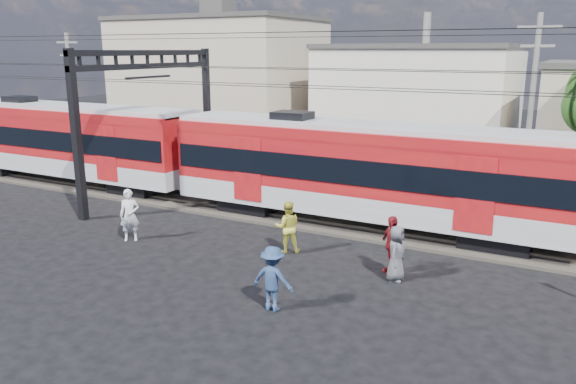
{
  "coord_description": "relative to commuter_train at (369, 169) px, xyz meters",
  "views": [
    {
      "loc": [
        8.17,
        -12.49,
        6.94
      ],
      "look_at": [
        -1.06,
        5.0,
        1.91
      ],
      "focal_mm": 35.0,
      "sensor_mm": 36.0,
      "label": 1
    }
  ],
  "objects": [
    {
      "name": "pedestrian_b",
      "position": [
        -1.54,
        -3.97,
        -1.47
      ],
      "size": [
        1.14,
        1.07,
        1.86
      ],
      "primitive_type": "imported",
      "rotation": [
        0.0,
        0.0,
        3.68
      ],
      "color": "gold",
      "rests_on": "ground"
    },
    {
      "name": "building_west",
      "position": [
        -17.96,
        16.0,
        2.25
      ],
      "size": [
        14.28,
        10.2,
        9.3
      ],
      "color": "tan",
      "rests_on": "ground"
    },
    {
      "name": "pedestrian_e",
      "position": [
        2.59,
        -4.61,
        -1.52
      ],
      "size": [
        0.56,
        0.86,
        1.76
      ],
      "primitive_type": "imported",
      "rotation": [
        0.0,
        0.0,
        1.57
      ],
      "color": "#494A4E",
      "rests_on": "ground"
    },
    {
      "name": "utility_pole_west",
      "position": [
        -22.96,
        6.0,
        1.88
      ],
      "size": [
        1.8,
        0.24,
        8.0
      ],
      "color": "slate",
      "rests_on": "ground"
    },
    {
      "name": "track_bed",
      "position": [
        -0.96,
        0.0,
        -2.34
      ],
      "size": [
        70.0,
        3.4,
        0.12
      ],
      "primitive_type": "cube",
      "color": "#2D2823",
      "rests_on": "ground"
    },
    {
      "name": "pedestrian_a",
      "position": [
        -7.32,
        -5.59,
        -1.42
      ],
      "size": [
        0.85,
        0.8,
        1.96
      ],
      "primitive_type": "imported",
      "rotation": [
        0.0,
        0.0,
        0.64
      ],
      "color": "silver",
      "rests_on": "ground"
    },
    {
      "name": "pedestrian_c",
      "position": [
        0.23,
        -8.17,
        -1.49
      ],
      "size": [
        1.21,
        0.73,
        1.83
      ],
      "primitive_type": "imported",
      "rotation": [
        0.0,
        0.0,
        3.18
      ],
      "color": "navy",
      "rests_on": "ground"
    },
    {
      "name": "pedestrian_d",
      "position": [
        2.28,
        -4.11,
        -1.45
      ],
      "size": [
        1.12,
        1.11,
        1.9
      ],
      "primitive_type": "imported",
      "rotation": [
        0.0,
        0.0,
        -0.77
      ],
      "color": "maroon",
      "rests_on": "ground"
    },
    {
      "name": "ground",
      "position": [
        -0.96,
        -8.0,
        -2.4
      ],
      "size": [
        120.0,
        120.0,
        0.0
      ],
      "primitive_type": "plane",
      "color": "black",
      "rests_on": "ground"
    },
    {
      "name": "commuter_train",
      "position": [
        0.0,
        0.0,
        0.0
      ],
      "size": [
        50.3,
        3.08,
        4.17
      ],
      "color": "black",
      "rests_on": "ground"
    },
    {
      "name": "building_midwest",
      "position": [
        -2.96,
        19.0,
        1.25
      ],
      "size": [
        12.24,
        12.24,
        7.3
      ],
      "color": "beige",
      "rests_on": "ground"
    },
    {
      "name": "rail_near",
      "position": [
        -0.96,
        -0.75,
        -2.22
      ],
      "size": [
        70.0,
        0.12,
        0.12
      ],
      "primitive_type": "cube",
      "color": "#59544C",
      "rests_on": "track_bed"
    },
    {
      "name": "utility_pole_mid",
      "position": [
        5.04,
        7.0,
        2.13
      ],
      "size": [
        1.8,
        0.24,
        8.5
      ],
      "color": "slate",
      "rests_on": "ground"
    },
    {
      "name": "rail_far",
      "position": [
        -0.96,
        0.75,
        -2.22
      ],
      "size": [
        70.0,
        0.12,
        0.12
      ],
      "primitive_type": "cube",
      "color": "#59544C",
      "rests_on": "track_bed"
    },
    {
      "name": "catenary",
      "position": [
        -9.61,
        -0.0,
        2.73
      ],
      "size": [
        70.0,
        9.3,
        7.52
      ],
      "color": "black",
      "rests_on": "ground"
    }
  ]
}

